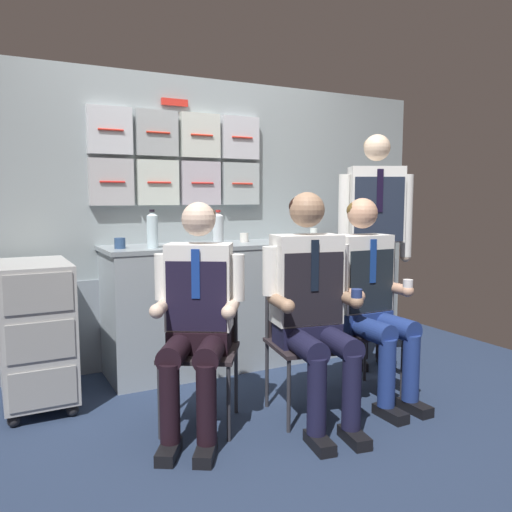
{
  "coord_description": "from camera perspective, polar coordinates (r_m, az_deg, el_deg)",
  "views": [
    {
      "loc": [
        -1.42,
        -2.41,
        1.26
      ],
      "look_at": [
        0.04,
        0.37,
        0.9
      ],
      "focal_mm": 36.53,
      "sensor_mm": 36.0,
      "label": 1
    }
  ],
  "objects": [
    {
      "name": "crew_member_standing",
      "position": [
        3.89,
        12.9,
        2.81
      ],
      "size": [
        0.49,
        0.38,
        1.7
      ],
      "color": "black",
      "rests_on": "ground"
    },
    {
      "name": "folding_chair_right",
      "position": [
        3.1,
        4.9,
        -7.66
      ],
      "size": [
        0.46,
        0.46,
        0.82
      ],
      "color": "#2D2D33",
      "rests_on": "ground"
    },
    {
      "name": "galley_counter",
      "position": [
        3.93,
        -2.84,
        -5.25
      ],
      "size": [
        1.86,
        0.53,
        0.92
      ],
      "color": "#96A1A8",
      "rests_on": "ground"
    },
    {
      "name": "sparkling_bottle_green",
      "position": [
        3.62,
        -4.16,
        2.95
      ],
      "size": [
        0.08,
        0.08,
        0.25
      ],
      "color": "silver",
      "rests_on": "galley_counter"
    },
    {
      "name": "water_bottle_short",
      "position": [
        3.54,
        -11.27,
        2.82
      ],
      "size": [
        0.08,
        0.08,
        0.26
      ],
      "color": "silver",
      "rests_on": "galley_counter"
    },
    {
      "name": "paper_cup_tan",
      "position": [
        4.26,
        6.34,
        2.48
      ],
      "size": [
        0.06,
        0.06,
        0.09
      ],
      "color": "silver",
      "rests_on": "galley_counter"
    },
    {
      "name": "crew_member_by_counter",
      "position": [
        3.3,
        12.3,
        -3.67
      ],
      "size": [
        0.5,
        0.61,
        1.25
      ],
      "color": "black",
      "rests_on": "ground"
    },
    {
      "name": "service_trolley",
      "position": [
        3.42,
        -22.97,
        -7.38
      ],
      "size": [
        0.4,
        0.65,
        0.87
      ],
      "color": "black",
      "rests_on": "ground"
    },
    {
      "name": "folding_chair_left",
      "position": [
        2.97,
        -5.89,
        -8.27
      ],
      "size": [
        0.55,
        0.55,
        0.82
      ],
      "color": "#2D2D33",
      "rests_on": "ground"
    },
    {
      "name": "ground",
      "position": [
        3.07,
        2.76,
        -18.12
      ],
      "size": [
        4.8,
        4.8,
        0.04
      ],
      "primitive_type": "cube",
      "color": "#24314C"
    },
    {
      "name": "galley_bulkhead",
      "position": [
        4.04,
        -7.19,
        3.78
      ],
      "size": [
        4.2,
        0.14,
        2.15
      ],
      "color": "#93A0A3",
      "rests_on": "ground"
    },
    {
      "name": "folding_chair_by_counter",
      "position": [
        3.45,
        10.52,
        -6.26
      ],
      "size": [
        0.4,
        0.41,
        0.82
      ],
      "color": "#2D2D33",
      "rests_on": "ground"
    },
    {
      "name": "crew_member_right",
      "position": [
        2.91,
        6.13,
        -4.43
      ],
      "size": [
        0.53,
        0.68,
        1.29
      ],
      "color": "black",
      "rests_on": "ground"
    },
    {
      "name": "crew_member_left",
      "position": [
        2.78,
        -6.49,
        -5.74
      ],
      "size": [
        0.59,
        0.67,
        1.23
      ],
      "color": "black",
      "rests_on": "ground"
    },
    {
      "name": "coffee_cup_white",
      "position": [
        3.56,
        -14.68,
        1.4
      ],
      "size": [
        0.07,
        0.07,
        0.07
      ],
      "color": "navy",
      "rests_on": "galley_counter"
    },
    {
      "name": "espresso_cup_small",
      "position": [
        3.95,
        -1.31,
        2.07
      ],
      "size": [
        0.07,
        0.07,
        0.07
      ],
      "color": "silver",
      "rests_on": "galley_counter"
    }
  ]
}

